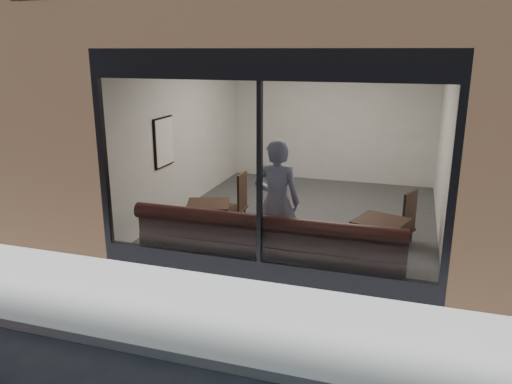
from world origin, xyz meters
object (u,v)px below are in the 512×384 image
(banquette, at_px, (267,255))
(cafe_chair_right, at_px, (397,230))
(cafe_table_right, at_px, (381,221))
(person, at_px, (276,202))
(cafe_table_left, at_px, (208,204))
(cafe_chair_left, at_px, (233,208))

(banquette, height_order, cafe_chair_right, banquette)
(cafe_table_right, relative_size, cafe_chair_right, 1.48)
(person, distance_m, cafe_chair_right, 2.34)
(person, height_order, cafe_table_right, person)
(person, xyz_separation_m, cafe_chair_right, (1.76, 1.36, -0.73))
(person, relative_size, cafe_table_left, 2.83)
(cafe_chair_right, bearing_deg, person, 60.32)
(person, relative_size, cafe_chair_right, 4.09)
(cafe_table_left, bearing_deg, cafe_chair_left, 93.39)
(cafe_table_right, height_order, cafe_chair_right, cafe_table_right)
(person, xyz_separation_m, cafe_chair_left, (-1.31, 1.64, -0.73))
(banquette, xyz_separation_m, cafe_chair_left, (-1.26, 1.94, 0.01))
(cafe_table_left, relative_size, cafe_chair_left, 1.46)
(banquette, relative_size, cafe_table_right, 5.74)
(person, distance_m, cafe_table_left, 1.28)
(cafe_table_left, xyz_separation_m, cafe_chair_right, (2.99, 1.11, -0.50))
(cafe_chair_right, bearing_deg, cafe_table_right, 101.33)
(person, height_order, cafe_table_left, person)
(person, xyz_separation_m, cafe_table_right, (1.54, 0.25, -0.23))
(cafe_chair_right, bearing_deg, cafe_table_left, 42.96)
(cafe_table_left, height_order, cafe_chair_right, cafe_table_left)
(banquette, height_order, person, person)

